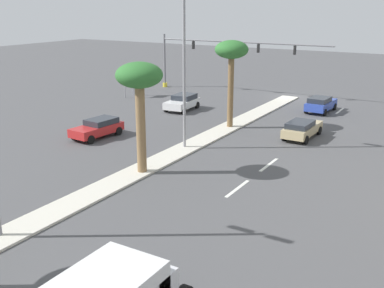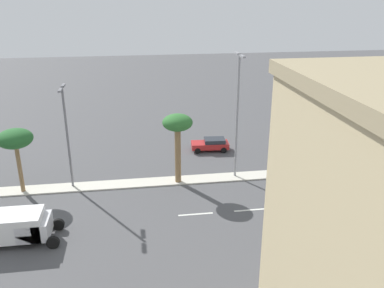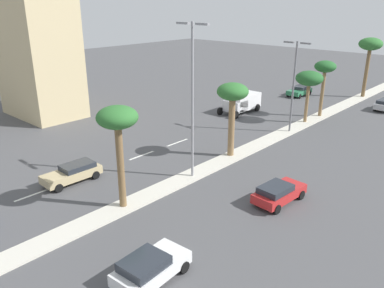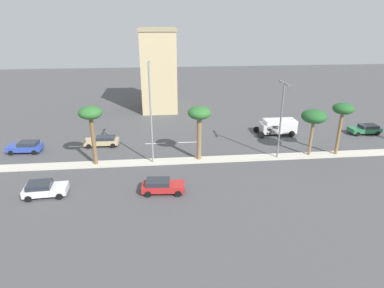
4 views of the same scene
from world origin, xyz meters
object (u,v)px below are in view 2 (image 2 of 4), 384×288
object	(u,v)px
traffic_signal_gantry	(380,102)
sedan_tan_front	(331,195)
palm_tree_outboard	(307,115)
sedan_white_center	(309,140)
palm_tree_right	(178,127)
sedan_red_left	(211,144)
box_truck	(16,226)
directional_road_sign	(302,106)
street_lamp_inboard	(238,108)
street_lamp_left	(67,129)
palm_tree_mid	(15,140)

from	to	relation	value
traffic_signal_gantry	sedan_tan_front	xyz separation A→B (m)	(-15.34, 13.34, -3.53)
palm_tree_outboard	sedan_tan_front	xyz separation A→B (m)	(-5.96, -0.10, -5.18)
palm_tree_outboard	sedan_white_center	xyz separation A→B (m)	(6.81, -3.66, -5.15)
palm_tree_right	sedan_red_left	distance (m)	9.99
box_truck	directional_road_sign	bearing A→B (deg)	-52.95
street_lamp_inboard	palm_tree_right	bearing A→B (deg)	94.56
palm_tree_right	street_lamp_inboard	distance (m)	5.70
directional_road_sign	street_lamp_left	distance (m)	31.89
palm_tree_outboard	palm_tree_right	size ratio (longest dim) A/B	1.06
sedan_white_center	street_lamp_inboard	bearing A→B (deg)	122.58
palm_tree_mid	street_lamp_left	xyz separation A→B (m)	(0.39, -4.23, 0.61)
palm_tree_mid	sedan_white_center	world-z (taller)	palm_tree_mid
sedan_white_center	box_truck	distance (m)	31.86
palm_tree_right	box_truck	world-z (taller)	palm_tree_right
sedan_tan_front	sedan_white_center	distance (m)	13.26
directional_road_sign	sedan_white_center	world-z (taller)	directional_road_sign
palm_tree_mid	street_lamp_left	bearing A→B (deg)	-84.76
directional_road_sign	palm_tree_mid	world-z (taller)	palm_tree_mid
palm_tree_outboard	palm_tree_mid	xyz separation A→B (m)	(-0.10, 25.98, -0.97)
palm_tree_outboard	sedan_white_center	size ratio (longest dim) A/B	1.69
street_lamp_inboard	sedan_tan_front	bearing A→B (deg)	-132.58
palm_tree_outboard	street_lamp_inboard	size ratio (longest dim) A/B	0.59
directional_road_sign	street_lamp_inboard	distance (m)	20.26
street_lamp_inboard	sedan_tan_front	world-z (taller)	street_lamp_inboard
palm_tree_mid	box_truck	size ratio (longest dim) A/B	1.00
traffic_signal_gantry	street_lamp_left	bearing A→B (deg)	104.48
palm_tree_mid	sedan_white_center	xyz separation A→B (m)	(6.91, -29.64, -4.18)
street_lamp_left	sedan_red_left	xyz separation A→B (m)	(7.03, -14.15, -4.82)
palm_tree_outboard	sedan_tan_front	bearing A→B (deg)	-179.05
directional_road_sign	box_truck	distance (m)	38.60
palm_tree_outboard	street_lamp_inboard	xyz separation A→B (m)	(0.23, 6.64, 0.87)
street_lamp_inboard	street_lamp_left	xyz separation A→B (m)	(0.06, 15.11, -1.23)
palm_tree_outboard	palm_tree_right	xyz separation A→B (m)	(-0.21, 12.16, -0.47)
directional_road_sign	palm_tree_right	world-z (taller)	palm_tree_right
traffic_signal_gantry	sedan_tan_front	bearing A→B (deg)	138.99
palm_tree_mid	sedan_red_left	bearing A→B (deg)	-68.02
palm_tree_outboard	traffic_signal_gantry	bearing A→B (deg)	-55.09
directional_road_sign	sedan_red_left	xyz separation A→B (m)	(-7.90, 13.85, -1.65)
traffic_signal_gantry	sedan_white_center	bearing A→B (deg)	104.71
palm_tree_mid	sedan_red_left	distance (m)	20.27
palm_tree_outboard	palm_tree_right	distance (m)	12.17
traffic_signal_gantry	palm_tree_outboard	bearing A→B (deg)	124.91
directional_road_sign	palm_tree_right	xyz separation A→B (m)	(-15.43, 18.42, 3.06)
directional_road_sign	palm_tree_right	bearing A→B (deg)	129.96
street_lamp_left	sedan_white_center	size ratio (longest dim) A/B	2.26
street_lamp_left	palm_tree_right	bearing A→B (deg)	-93.00
sedan_tan_front	box_truck	size ratio (longest dim) A/B	0.78
sedan_red_left	sedan_white_center	distance (m)	11.26
palm_tree_right	box_truck	xyz separation A→B (m)	(-7.81, 12.38, -4.19)
street_lamp_inboard	directional_road_sign	bearing A→B (deg)	-40.71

